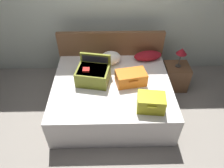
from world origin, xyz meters
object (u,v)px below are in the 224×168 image
object	(u,v)px
bed	(112,96)
table_lamp	(182,52)
hard_case_medium	(131,78)
pillow_near_headboard	(111,58)
nightstand	(175,77)
hard_case_small	(151,102)
pillow_center_head	(148,56)
hard_case_large	(93,74)

from	to	relation	value
bed	table_lamp	distance (m)	1.44
hard_case_medium	pillow_near_headboard	world-z (taller)	pillow_near_headboard
pillow_near_headboard	hard_case_medium	bearing A→B (deg)	-60.63
nightstand	hard_case_medium	bearing A→B (deg)	-150.09
nightstand	hard_case_small	bearing A→B (deg)	-122.84
hard_case_small	table_lamp	world-z (taller)	table_lamp
hard_case_small	pillow_center_head	size ratio (longest dim) A/B	0.79
pillow_near_headboard	hard_case_large	bearing A→B (deg)	-120.61
hard_case_small	nightstand	bearing A→B (deg)	63.86
bed	nightstand	bearing A→B (deg)	24.12
hard_case_large	nightstand	xyz separation A→B (m)	(1.52, 0.46, -0.47)
hard_case_small	pillow_near_headboard	distance (m)	1.23
pillow_near_headboard	pillow_center_head	bearing A→B (deg)	7.55
hard_case_small	pillow_near_headboard	xyz separation A→B (m)	(-0.54, 1.10, -0.01)
bed	hard_case_small	bearing A→B (deg)	-45.41
pillow_center_head	table_lamp	bearing A→B (deg)	-10.84
hard_case_large	hard_case_medium	bearing A→B (deg)	4.17
bed	hard_case_small	world-z (taller)	hard_case_small
pillow_near_headboard	nightstand	bearing A→B (deg)	-0.80
nightstand	pillow_center_head	bearing A→B (deg)	169.16
hard_case_small	pillow_center_head	distance (m)	1.20
hard_case_medium	pillow_center_head	bearing A→B (deg)	49.35
table_lamp	bed	bearing A→B (deg)	-155.88
hard_case_small	hard_case_large	bearing A→B (deg)	149.62
pillow_center_head	table_lamp	xyz separation A→B (m)	(0.56, -0.11, 0.15)
hard_case_large	nightstand	bearing A→B (deg)	27.76
pillow_center_head	bed	bearing A→B (deg)	-135.52
pillow_center_head	hard_case_medium	bearing A→B (deg)	-119.88
bed	hard_case_medium	size ratio (longest dim) A/B	3.71
hard_case_large	pillow_near_headboard	bearing A→B (deg)	70.18
hard_case_medium	pillow_center_head	xyz separation A→B (m)	(0.37, 0.64, -0.02)
hard_case_medium	pillow_near_headboard	size ratio (longest dim) A/B	1.41
hard_case_medium	hard_case_small	distance (m)	0.60
nightstand	bed	bearing A→B (deg)	-155.88
pillow_near_headboard	nightstand	world-z (taller)	pillow_near_headboard
hard_case_medium	nightstand	bearing A→B (deg)	19.14
hard_case_small	pillow_near_headboard	world-z (taller)	hard_case_small
hard_case_large	nightstand	size ratio (longest dim) A/B	1.15
hard_case_large	hard_case_small	distance (m)	1.03
pillow_near_headboard	table_lamp	bearing A→B (deg)	-0.80
pillow_near_headboard	pillow_center_head	distance (m)	0.69
bed	hard_case_large	world-z (taller)	hard_case_large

